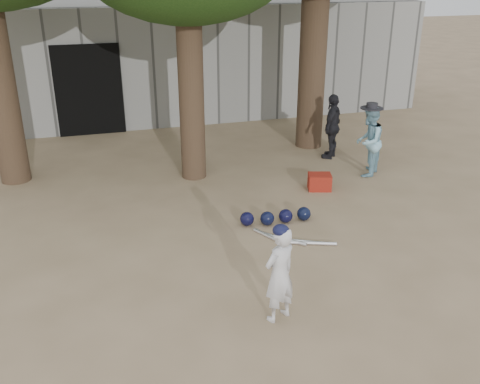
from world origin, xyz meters
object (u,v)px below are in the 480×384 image
object	(u,v)px
boy_player	(279,275)
spectator_dark	(332,126)
spectator_blue	(369,141)
red_bag	(320,182)

from	to	relation	value
boy_player	spectator_dark	size ratio (longest dim) A/B	0.86
spectator_dark	boy_player	bearing A→B (deg)	12.20
boy_player	spectator_blue	xyz separation A→B (m)	(3.37, 3.98, 0.10)
boy_player	spectator_dark	xyz separation A→B (m)	(3.16, 5.16, 0.10)
red_bag	spectator_dark	bearing A→B (deg)	58.19
spectator_blue	red_bag	xyz separation A→B (m)	(-1.22, -0.44, -0.55)
spectator_blue	spectator_dark	size ratio (longest dim) A/B	1.00
boy_player	red_bag	xyz separation A→B (m)	(2.15, 3.54, -0.45)
spectator_blue	spectator_dark	bearing A→B (deg)	-126.38
spectator_dark	spectator_blue	bearing A→B (deg)	53.93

